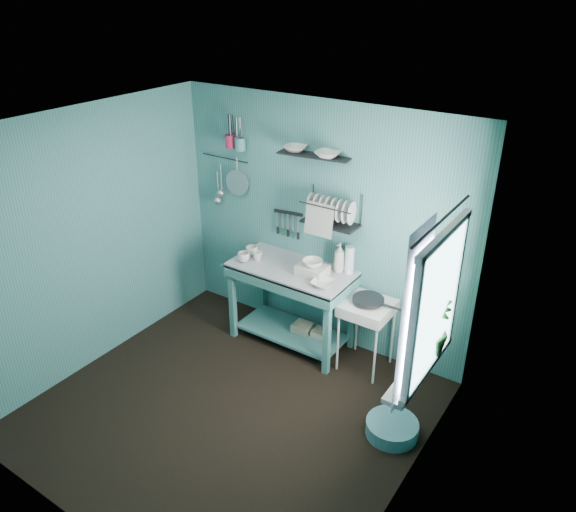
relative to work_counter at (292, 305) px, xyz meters
The scene contains 36 objects.
floor 1.28m from the work_counter, 83.65° to the right, with size 3.20×3.20×0.00m, color black.
ceiling 2.38m from the work_counter, 83.65° to the right, with size 3.20×3.20×0.00m, color silver.
wall_back 0.88m from the work_counter, 66.71° to the left, with size 3.20×3.20×0.00m, color #387373.
wall_front 2.81m from the work_counter, 87.18° to the right, with size 3.20×3.20×0.00m, color #387373.
wall_left 2.06m from the work_counter, 140.92° to the right, with size 3.00×3.00×0.00m, color #387373.
wall_right 2.25m from the work_counter, 34.52° to the right, with size 3.00×3.00×0.00m, color #387373.
work_counter is the anchor object (origin of this frame).
mug_left 0.70m from the work_counter, 161.57° to the right, with size 0.12×0.12×0.10m, color silver.
mug_mid 0.62m from the work_counter, behind, with size 0.10×0.10×0.09m, color silver.
mug_right 0.70m from the work_counter, behind, with size 0.12×0.12×0.10m, color silver.
wash_tub 0.55m from the work_counter, ahead, with size 0.28×0.22×0.10m, color #BAB5AA.
tub_bowl 0.62m from the work_counter, ahead, with size 0.20×0.20×0.06m, color silver.
soap_bottle 0.75m from the work_counter, 25.46° to the left, with size 0.12×0.12×0.30m, color #BAB5AA.
water_bottle 0.81m from the work_counter, 22.93° to the left, with size 0.09×0.09×0.28m, color silver.
counter_bowl 0.67m from the work_counter, 18.43° to the right, with size 0.22×0.22×0.05m, color silver.
hotplate_stand 0.83m from the work_counter, ahead, with size 0.45×0.45×0.72m, color silver.
frying_pan 0.89m from the work_counter, ahead, with size 0.30×0.30×0.04m, color black.
knife_strip 0.95m from the work_counter, 129.31° to the left, with size 0.32×0.02×0.03m, color black.
dish_rack 1.14m from the work_counter, 29.17° to the left, with size 0.55×0.24×0.32m, color black.
upper_shelf 1.57m from the work_counter, 63.28° to the left, with size 0.70×0.18×0.01m, color black.
shelf_bowl_left 1.61m from the work_counter, 116.23° to the left, with size 0.21×0.21×0.05m, color silver.
shelf_bowl_right 1.62m from the work_counter, 39.86° to the left, with size 0.23×0.23×0.06m, color silver.
utensil_cup_magenta 1.79m from the work_counter, 165.82° to the left, with size 0.11×0.11×0.13m, color #AB1F40.
utensil_cup_teal 1.72m from the work_counter, 163.71° to the left, with size 0.11×0.11×0.13m, color teal.
colander 1.41m from the work_counter, 163.38° to the left, with size 0.28×0.28×0.03m, color #A9AAB1.
ladle_outer 1.57m from the work_counter, 166.22° to the left, with size 0.01×0.01×0.30m, color #A9AAB1.
ladle_inner 1.54m from the work_counter, 166.82° to the left, with size 0.01×0.01×0.30m, color #A9AAB1.
hook_rail 1.70m from the work_counter, 164.94° to the left, with size 0.01×0.01×0.60m, color black.
window_glass 2.10m from the work_counter, 23.36° to the right, with size 1.10×1.10×0.00m, color white.
windowsill 1.83m from the work_counter, 24.43° to the right, with size 0.16×0.95×0.04m, color silver.
curtain 2.20m from the work_counter, 32.22° to the right, with size 1.35×1.35×0.00m, color silver.
curtain_rod 2.44m from the work_counter, 23.91° to the right, with size 0.02×0.02×1.05m, color black.
potted_plant 1.83m from the work_counter, 18.99° to the right, with size 0.29×0.29×0.52m, color #2D712D.
storage_tin_large 0.35m from the work_counter, 26.57° to the left, with size 0.18×0.18×0.22m, color gray.
storage_tin_small 0.46m from the work_counter, 14.93° to the left, with size 0.15×0.15×0.20m, color gray.
floor_basin 1.64m from the work_counter, 24.59° to the right, with size 0.44×0.44×0.13m, color teal.
Camera 1 is at (2.58, -2.93, 3.47)m, focal length 35.00 mm.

